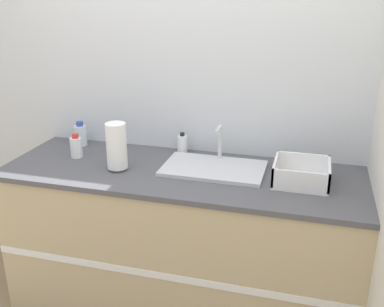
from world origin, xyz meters
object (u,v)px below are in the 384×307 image
Objects in this scene: dish_rack at (301,175)px; paper_towel_roll at (117,146)px; bottle_white_spray at (76,147)px; sink at (214,167)px; bottle_clear at (81,135)px; soap_dispenser at (182,144)px.

paper_towel_roll is at bearing -174.74° from dish_rack.
bottle_white_spray reaches higher than dish_rack.
paper_towel_roll is at bearing -165.05° from sink.
dish_rack is at bearing -5.66° from sink.
bottle_clear is 0.67m from soap_dispenser.
dish_rack is 1.80× the size of bottle_clear.
soap_dispenser is at bearing 160.46° from dish_rack.
sink is 1.98× the size of dish_rack.
paper_towel_roll reaches higher than bottle_white_spray.
paper_towel_roll reaches higher than soap_dispenser.
bottle_white_spray is 0.93× the size of bottle_clear.
paper_towel_roll is at bearing -128.11° from soap_dispenser.
soap_dispenser is (-0.72, 0.26, 0.02)m from dish_rack.
sink is 0.84m from bottle_white_spray.
bottle_clear is at bearing -176.89° from soap_dispenser.
sink is 3.85× the size of bottle_white_spray.
sink is 4.29× the size of soap_dispenser.
paper_towel_roll is 1.00m from dish_rack.
sink is at bearing 174.34° from dish_rack.
dish_rack is at bearing -0.86° from bottle_white_spray.
bottle_white_spray reaches higher than soap_dispenser.
bottle_white_spray is at bearing -158.12° from soap_dispenser.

